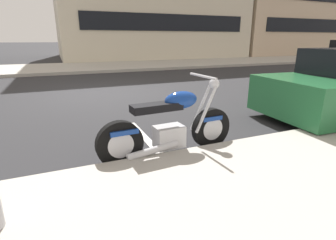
{
  "coord_description": "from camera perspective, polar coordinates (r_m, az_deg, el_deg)",
  "views": [
    {
      "loc": [
        -1.23,
        -7.92,
        1.57
      ],
      "look_at": [
        0.06,
        -4.88,
        0.55
      ],
      "focal_mm": 28.01,
      "sensor_mm": 36.0,
      "label": 1
    }
  ],
  "objects": [
    {
      "name": "parking_stall_stripe",
      "position": [
        4.16,
        -3.95,
        -4.95
      ],
      "size": [
        0.12,
        2.2,
        0.01
      ],
      "primitive_type": "cube",
      "color": "silver",
      "rests_on": "ground"
    },
    {
      "name": "parked_motorcycle",
      "position": [
        3.57,
        0.58,
        -1.6
      ],
      "size": [
        2.0,
        0.62,
        1.1
      ],
      "rotation": [
        0.0,
        0.0,
        0.06
      ],
      "color": "black",
      "rests_on": "ground"
    },
    {
      "name": "ground_plane",
      "position": [
        8.17,
        -13.85,
        5.67
      ],
      "size": [
        260.0,
        260.0,
        0.0
      ],
      "primitive_type": "plane",
      "color": "#28282B"
    },
    {
      "name": "sidewalk_far_curb",
      "position": [
        20.28,
        18.37,
        12.18
      ],
      "size": [
        120.0,
        5.0,
        0.14
      ],
      "primitive_type": "cube",
      "color": "#ADA89E",
      "rests_on": "ground"
    }
  ]
}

